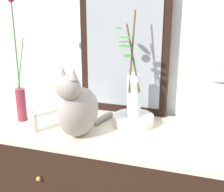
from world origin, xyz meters
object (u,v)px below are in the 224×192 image
object	(u,v)px
mirror_leaning	(124,44)
cat_sitting	(78,108)
bowl_porcelain	(133,120)
candle_pillar	(33,123)
jar_lidded_porcelain	(218,104)
vase_glass_clear	(133,91)
vase_slim_green	(20,93)

from	to	relation	value
mirror_leaning	cat_sitting	size ratio (longest dim) A/B	1.95
bowl_porcelain	candle_pillar	xyz separation A→B (m)	(-0.45, -0.24, 0.03)
bowl_porcelain	jar_lidded_porcelain	world-z (taller)	jar_lidded_porcelain
cat_sitting	jar_lidded_porcelain	distance (m)	0.66
vase_glass_clear	cat_sitting	bearing A→B (deg)	-137.72
bowl_porcelain	vase_glass_clear	size ratio (longest dim) A/B	0.40
mirror_leaning	jar_lidded_porcelain	xyz separation A→B (m)	(0.51, -0.16, -0.23)
vase_glass_clear	candle_pillar	distance (m)	0.53
vase_glass_clear	candle_pillar	world-z (taller)	vase_glass_clear
vase_slim_green	bowl_porcelain	world-z (taller)	vase_slim_green
vase_glass_clear	jar_lidded_porcelain	xyz separation A→B (m)	(0.41, -0.00, -0.02)
mirror_leaning	candle_pillar	bearing A→B (deg)	-132.00
mirror_leaning	bowl_porcelain	xyz separation A→B (m)	(0.10, -0.15, -0.37)
mirror_leaning	cat_sitting	xyz separation A→B (m)	(-0.13, -0.36, -0.25)
vase_glass_clear	mirror_leaning	bearing A→B (deg)	121.26
candle_pillar	vase_slim_green	bearing A→B (deg)	139.57
vase_glass_clear	jar_lidded_porcelain	world-z (taller)	vase_glass_clear
candle_pillar	mirror_leaning	bearing A→B (deg)	48.00
mirror_leaning	bowl_porcelain	size ratio (longest dim) A/B	3.69
cat_sitting	vase_glass_clear	xyz separation A→B (m)	(0.22, 0.20, 0.05)
mirror_leaning	vase_glass_clear	bearing A→B (deg)	-58.74
bowl_porcelain	candle_pillar	distance (m)	0.51
cat_sitting	candle_pillar	distance (m)	0.25
cat_sitting	bowl_porcelain	bearing A→B (deg)	42.22
vase_glass_clear	candle_pillar	bearing A→B (deg)	-152.30
mirror_leaning	bowl_porcelain	distance (m)	0.41
jar_lidded_porcelain	candle_pillar	xyz separation A→B (m)	(-0.86, -0.23, -0.11)
bowl_porcelain	vase_glass_clear	distance (m)	0.16
mirror_leaning	jar_lidded_porcelain	distance (m)	0.58
cat_sitting	vase_slim_green	xyz separation A→B (m)	(-0.36, 0.08, 0.01)
jar_lidded_porcelain	candle_pillar	world-z (taller)	jar_lidded_porcelain
cat_sitting	vase_slim_green	distance (m)	0.37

